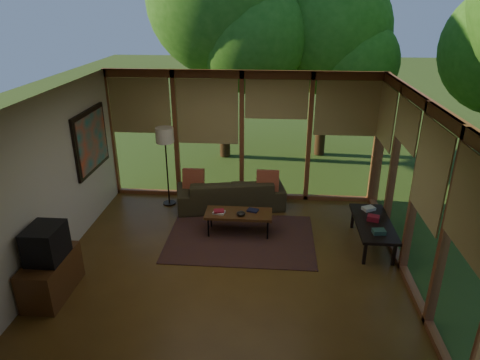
# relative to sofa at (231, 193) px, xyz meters

# --- Properties ---
(floor) EXTENTS (5.50, 5.50, 0.00)m
(floor) POSITION_rel_sofa_xyz_m (0.19, -2.00, -0.32)
(floor) COLOR brown
(floor) RESTS_ON ground
(ceiling) EXTENTS (5.50, 5.50, 0.00)m
(ceiling) POSITION_rel_sofa_xyz_m (0.19, -2.00, 2.38)
(ceiling) COLOR silver
(ceiling) RESTS_ON ground
(wall_left) EXTENTS (0.04, 5.00, 2.70)m
(wall_left) POSITION_rel_sofa_xyz_m (-2.56, -2.00, 1.03)
(wall_left) COLOR beige
(wall_left) RESTS_ON ground
(wall_front) EXTENTS (5.50, 0.04, 2.70)m
(wall_front) POSITION_rel_sofa_xyz_m (0.19, -4.50, 1.03)
(wall_front) COLOR beige
(wall_front) RESTS_ON ground
(window_wall_back) EXTENTS (5.50, 0.12, 2.70)m
(window_wall_back) POSITION_rel_sofa_xyz_m (0.19, 0.50, 1.03)
(window_wall_back) COLOR brown
(window_wall_back) RESTS_ON ground
(window_wall_right) EXTENTS (0.12, 5.00, 2.70)m
(window_wall_right) POSITION_rel_sofa_xyz_m (2.94, -2.00, 1.03)
(window_wall_right) COLOR brown
(window_wall_right) RESTS_ON ground
(tree_ne) EXTENTS (3.14, 3.14, 4.80)m
(tree_ne) POSITION_rel_sofa_xyz_m (2.12, 3.53, 2.91)
(tree_ne) COLOR #3C2615
(tree_ne) RESTS_ON ground
(rug) EXTENTS (2.61, 1.85, 0.01)m
(rug) POSITION_rel_sofa_xyz_m (0.30, -1.27, -0.31)
(rug) COLOR brown
(rug) RESTS_ON floor
(sofa) EXTENTS (2.28, 1.25, 0.63)m
(sofa) POSITION_rel_sofa_xyz_m (0.00, 0.00, 0.00)
(sofa) COLOR #3B331D
(sofa) RESTS_ON floor
(pillow_left) EXTENTS (0.43, 0.23, 0.45)m
(pillow_left) POSITION_rel_sofa_xyz_m (-0.75, -0.05, 0.28)
(pillow_left) COLOR maroon
(pillow_left) RESTS_ON sofa
(pillow_right) EXTENTS (0.45, 0.24, 0.47)m
(pillow_right) POSITION_rel_sofa_xyz_m (0.75, -0.05, 0.29)
(pillow_right) COLOR maroon
(pillow_right) RESTS_ON sofa
(ct_book_lower) EXTENTS (0.23, 0.19, 0.03)m
(ct_book_lower) POSITION_rel_sofa_xyz_m (-0.10, -1.14, 0.13)
(ct_book_lower) COLOR beige
(ct_book_lower) RESTS_ON coffee_table
(ct_book_upper) EXTENTS (0.21, 0.17, 0.03)m
(ct_book_upper) POSITION_rel_sofa_xyz_m (-0.10, -1.14, 0.15)
(ct_book_upper) COLOR maroon
(ct_book_upper) RESTS_ON coffee_table
(ct_book_side) EXTENTS (0.22, 0.19, 0.03)m
(ct_book_side) POSITION_rel_sofa_xyz_m (0.50, -1.01, 0.12)
(ct_book_side) COLOR black
(ct_book_side) RESTS_ON coffee_table
(ct_bowl) EXTENTS (0.16, 0.16, 0.07)m
(ct_bowl) POSITION_rel_sofa_xyz_m (0.30, -1.19, 0.15)
(ct_bowl) COLOR black
(ct_bowl) RESTS_ON coffee_table
(media_cabinet) EXTENTS (0.50, 1.00, 0.60)m
(media_cabinet) POSITION_rel_sofa_xyz_m (-2.28, -3.05, -0.02)
(media_cabinet) COLOR #553117
(media_cabinet) RESTS_ON floor
(television) EXTENTS (0.45, 0.55, 0.50)m
(television) POSITION_rel_sofa_xyz_m (-2.26, -3.05, 0.53)
(television) COLOR black
(television) RESTS_ON media_cabinet
(console_book_a) EXTENTS (0.21, 0.16, 0.07)m
(console_book_a) POSITION_rel_sofa_xyz_m (2.59, -1.71, 0.18)
(console_book_a) COLOR #2D4F44
(console_book_a) RESTS_ON side_console
(console_book_b) EXTENTS (0.23, 0.20, 0.09)m
(console_book_b) POSITION_rel_sofa_xyz_m (2.59, -1.26, 0.18)
(console_book_b) COLOR maroon
(console_book_b) RESTS_ON side_console
(console_book_c) EXTENTS (0.26, 0.23, 0.06)m
(console_book_c) POSITION_rel_sofa_xyz_m (2.59, -0.86, 0.17)
(console_book_c) COLOR beige
(console_book_c) RESTS_ON side_console
(floor_lamp) EXTENTS (0.36, 0.36, 1.65)m
(floor_lamp) POSITION_rel_sofa_xyz_m (-1.30, 0.02, 1.09)
(floor_lamp) COLOR black
(floor_lamp) RESTS_ON floor
(coffee_table) EXTENTS (1.20, 0.50, 0.43)m
(coffee_table) POSITION_rel_sofa_xyz_m (0.25, -1.09, 0.08)
(coffee_table) COLOR #553117
(coffee_table) RESTS_ON floor
(side_console) EXTENTS (0.60, 1.40, 0.46)m
(side_console) POSITION_rel_sofa_xyz_m (2.59, -1.31, 0.09)
(side_console) COLOR black
(side_console) RESTS_ON floor
(wall_painting) EXTENTS (0.06, 1.35, 1.15)m
(wall_painting) POSITION_rel_sofa_xyz_m (-2.52, -0.60, 1.23)
(wall_painting) COLOR black
(wall_painting) RESTS_ON wall_left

